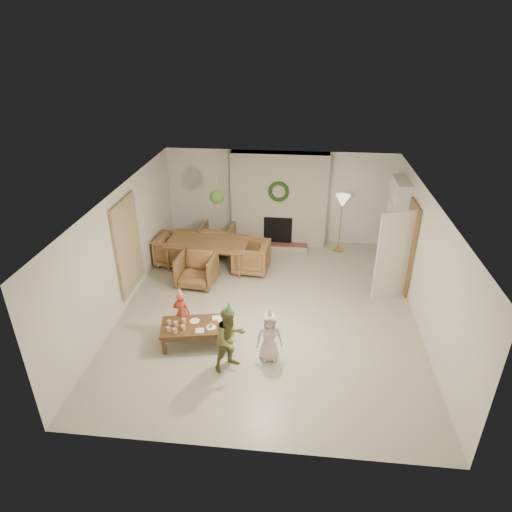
# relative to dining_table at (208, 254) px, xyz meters

# --- Properties ---
(floor) EXTENTS (7.00, 7.00, 0.00)m
(floor) POSITION_rel_dining_table_xyz_m (1.62, -1.73, -0.34)
(floor) COLOR #B7B29E
(floor) RESTS_ON ground
(ceiling) EXTENTS (7.00, 7.00, 0.00)m
(ceiling) POSITION_rel_dining_table_xyz_m (1.62, -1.73, 2.16)
(ceiling) COLOR white
(ceiling) RESTS_ON wall_back
(wall_back) EXTENTS (7.00, 0.00, 7.00)m
(wall_back) POSITION_rel_dining_table_xyz_m (1.62, 1.77, 0.91)
(wall_back) COLOR silver
(wall_back) RESTS_ON floor
(wall_front) EXTENTS (7.00, 0.00, 7.00)m
(wall_front) POSITION_rel_dining_table_xyz_m (1.62, -5.23, 0.91)
(wall_front) COLOR silver
(wall_front) RESTS_ON floor
(wall_left) EXTENTS (0.00, 7.00, 7.00)m
(wall_left) POSITION_rel_dining_table_xyz_m (-1.38, -1.73, 0.91)
(wall_left) COLOR silver
(wall_left) RESTS_ON floor
(wall_right) EXTENTS (0.00, 7.00, 7.00)m
(wall_right) POSITION_rel_dining_table_xyz_m (4.62, -1.73, 0.91)
(wall_right) COLOR silver
(wall_right) RESTS_ON floor
(fireplace_mass) EXTENTS (2.50, 0.40, 2.50)m
(fireplace_mass) POSITION_rel_dining_table_xyz_m (1.62, 1.57, 0.91)
(fireplace_mass) COLOR #542416
(fireplace_mass) RESTS_ON floor
(fireplace_hearth) EXTENTS (1.60, 0.30, 0.12)m
(fireplace_hearth) POSITION_rel_dining_table_xyz_m (1.62, 1.22, -0.28)
(fireplace_hearth) COLOR maroon
(fireplace_hearth) RESTS_ON floor
(fireplace_firebox) EXTENTS (0.75, 0.12, 0.75)m
(fireplace_firebox) POSITION_rel_dining_table_xyz_m (1.62, 1.39, 0.11)
(fireplace_firebox) COLOR black
(fireplace_firebox) RESTS_ON floor
(fireplace_wreath) EXTENTS (0.54, 0.10, 0.54)m
(fireplace_wreath) POSITION_rel_dining_table_xyz_m (1.62, 1.34, 1.21)
(fireplace_wreath) COLOR #183714
(fireplace_wreath) RESTS_ON fireplace_mass
(floor_lamp_base) EXTENTS (0.29, 0.29, 0.03)m
(floor_lamp_base) POSITION_rel_dining_table_xyz_m (3.25, 1.27, -0.33)
(floor_lamp_base) COLOR gold
(floor_lamp_base) RESTS_ON floor
(floor_lamp_post) EXTENTS (0.03, 0.03, 1.39)m
(floor_lamp_post) POSITION_rel_dining_table_xyz_m (3.25, 1.27, 0.37)
(floor_lamp_post) COLOR gold
(floor_lamp_post) RESTS_ON floor
(floor_lamp_shade) EXTENTS (0.37, 0.37, 0.31)m
(floor_lamp_shade) POSITION_rel_dining_table_xyz_m (3.25, 1.27, 1.04)
(floor_lamp_shade) COLOR beige
(floor_lamp_shade) RESTS_ON floor_lamp_post
(bookshelf_carcass) EXTENTS (0.30, 1.00, 2.20)m
(bookshelf_carcass) POSITION_rel_dining_table_xyz_m (4.46, 0.57, 0.76)
(bookshelf_carcass) COLOR white
(bookshelf_carcass) RESTS_ON floor
(bookshelf_shelf_a) EXTENTS (0.30, 0.92, 0.03)m
(bookshelf_shelf_a) POSITION_rel_dining_table_xyz_m (4.44, 0.57, 0.11)
(bookshelf_shelf_a) COLOR white
(bookshelf_shelf_a) RESTS_ON bookshelf_carcass
(bookshelf_shelf_b) EXTENTS (0.30, 0.92, 0.03)m
(bookshelf_shelf_b) POSITION_rel_dining_table_xyz_m (4.44, 0.57, 0.51)
(bookshelf_shelf_b) COLOR white
(bookshelf_shelf_b) RESTS_ON bookshelf_carcass
(bookshelf_shelf_c) EXTENTS (0.30, 0.92, 0.03)m
(bookshelf_shelf_c) POSITION_rel_dining_table_xyz_m (4.44, 0.57, 0.91)
(bookshelf_shelf_c) COLOR white
(bookshelf_shelf_c) RESTS_ON bookshelf_carcass
(bookshelf_shelf_d) EXTENTS (0.30, 0.92, 0.03)m
(bookshelf_shelf_d) POSITION_rel_dining_table_xyz_m (4.44, 0.57, 1.31)
(bookshelf_shelf_d) COLOR white
(bookshelf_shelf_d) RESTS_ON bookshelf_carcass
(books_row_lower) EXTENTS (0.20, 0.40, 0.24)m
(books_row_lower) POSITION_rel_dining_table_xyz_m (4.42, 0.42, 0.25)
(books_row_lower) COLOR #A63E1E
(books_row_lower) RESTS_ON bookshelf_shelf_a
(books_row_mid) EXTENTS (0.20, 0.44, 0.24)m
(books_row_mid) POSITION_rel_dining_table_xyz_m (4.42, 0.62, 0.65)
(books_row_mid) COLOR navy
(books_row_mid) RESTS_ON bookshelf_shelf_b
(books_row_upper) EXTENTS (0.20, 0.36, 0.22)m
(books_row_upper) POSITION_rel_dining_table_xyz_m (4.42, 0.47, 1.04)
(books_row_upper) COLOR gold
(books_row_upper) RESTS_ON bookshelf_shelf_c
(door_frame) EXTENTS (0.05, 0.86, 2.04)m
(door_frame) POSITION_rel_dining_table_xyz_m (4.58, -0.53, 0.68)
(door_frame) COLOR brown
(door_frame) RESTS_ON floor
(door_leaf) EXTENTS (0.77, 0.32, 2.00)m
(door_leaf) POSITION_rel_dining_table_xyz_m (4.20, -0.91, 0.66)
(door_leaf) COLOR beige
(door_leaf) RESTS_ON floor
(curtain_panel) EXTENTS (0.06, 1.20, 2.00)m
(curtain_panel) POSITION_rel_dining_table_xyz_m (-1.34, -1.53, 0.91)
(curtain_panel) COLOR tan
(curtain_panel) RESTS_ON wall_left
(dining_table) EXTENTS (2.05, 1.27, 0.69)m
(dining_table) POSITION_rel_dining_table_xyz_m (0.00, 0.00, 0.00)
(dining_table) COLOR brown
(dining_table) RESTS_ON floor
(dining_chair_near) EXTENTS (0.89, 0.91, 0.76)m
(dining_chair_near) POSITION_rel_dining_table_xyz_m (-0.08, -0.86, 0.04)
(dining_chair_near) COLOR brown
(dining_chair_near) RESTS_ON floor
(dining_chair_far) EXTENTS (0.89, 0.91, 0.76)m
(dining_chair_far) POSITION_rel_dining_table_xyz_m (0.08, 0.86, 0.04)
(dining_chair_far) COLOR brown
(dining_chair_far) RESTS_ON floor
(dining_chair_left) EXTENTS (0.91, 0.89, 0.76)m
(dining_chair_left) POSITION_rel_dining_table_xyz_m (-0.86, 0.08, 0.04)
(dining_chair_left) COLOR brown
(dining_chair_left) RESTS_ON floor
(dining_chair_right) EXTENTS (0.91, 0.89, 0.76)m
(dining_chair_right) POSITION_rel_dining_table_xyz_m (1.07, -0.10, 0.04)
(dining_chair_right) COLOR brown
(dining_chair_right) RESTS_ON floor
(hanging_plant_cord) EXTENTS (0.01, 0.01, 0.70)m
(hanging_plant_cord) POSITION_rel_dining_table_xyz_m (0.32, -0.23, 1.81)
(hanging_plant_cord) COLOR tan
(hanging_plant_cord) RESTS_ON ceiling
(hanging_plant_pot) EXTENTS (0.16, 0.16, 0.12)m
(hanging_plant_pot) POSITION_rel_dining_table_xyz_m (0.32, -0.23, 1.46)
(hanging_plant_pot) COLOR brown
(hanging_plant_pot) RESTS_ON hanging_plant_cord
(hanging_plant_foliage) EXTENTS (0.32, 0.32, 0.32)m
(hanging_plant_foliage) POSITION_rel_dining_table_xyz_m (0.32, -0.23, 1.58)
(hanging_plant_foliage) COLOR #284E1A
(hanging_plant_foliage) RESTS_ON hanging_plant_pot
(coffee_table_top) EXTENTS (1.43, 0.91, 0.06)m
(coffee_table_top) POSITION_rel_dining_table_xyz_m (0.41, -2.96, 0.03)
(coffee_table_top) COLOR #4E341A
(coffee_table_top) RESTS_ON floor
(coffee_table_apron) EXTENTS (1.31, 0.79, 0.08)m
(coffee_table_apron) POSITION_rel_dining_table_xyz_m (0.41, -2.96, -0.04)
(coffee_table_apron) COLOR #4E341A
(coffee_table_apron) RESTS_ON floor
(coffee_leg_fl) EXTENTS (0.08, 0.08, 0.35)m
(coffee_leg_fl) POSITION_rel_dining_table_xyz_m (-0.13, -3.34, -0.17)
(coffee_leg_fl) COLOR #4E341A
(coffee_leg_fl) RESTS_ON floor
(coffee_leg_fr) EXTENTS (0.08, 0.08, 0.35)m
(coffee_leg_fr) POSITION_rel_dining_table_xyz_m (1.05, -3.11, -0.17)
(coffee_leg_fr) COLOR #4E341A
(coffee_leg_fr) RESTS_ON floor
(coffee_leg_bl) EXTENTS (0.08, 0.08, 0.35)m
(coffee_leg_bl) POSITION_rel_dining_table_xyz_m (-0.23, -2.81, -0.17)
(coffee_leg_bl) COLOR #4E341A
(coffee_leg_bl) RESTS_ON floor
(coffee_leg_br) EXTENTS (0.08, 0.08, 0.35)m
(coffee_leg_br) POSITION_rel_dining_table_xyz_m (0.94, -2.58, -0.17)
(coffee_leg_br) COLOR #4E341A
(coffee_leg_br) RESTS_ON floor
(cup_a) EXTENTS (0.08, 0.08, 0.09)m
(cup_a) POSITION_rel_dining_table_xyz_m (-0.06, -3.21, 0.11)
(cup_a) COLOR silver
(cup_a) RESTS_ON coffee_table_top
(cup_b) EXTENTS (0.08, 0.08, 0.09)m
(cup_b) POSITION_rel_dining_table_xyz_m (-0.10, -3.01, 0.11)
(cup_b) COLOR silver
(cup_b) RESTS_ON coffee_table_top
(cup_c) EXTENTS (0.08, 0.08, 0.09)m
(cup_c) POSITION_rel_dining_table_xyz_m (0.07, -3.23, 0.11)
(cup_c) COLOR silver
(cup_c) RESTS_ON coffee_table_top
(cup_d) EXTENTS (0.08, 0.08, 0.09)m
(cup_d) POSITION_rel_dining_table_xyz_m (0.03, -3.03, 0.11)
(cup_d) COLOR silver
(cup_d) RESTS_ON coffee_table_top
(cup_e) EXTENTS (0.08, 0.08, 0.09)m
(cup_e) POSITION_rel_dining_table_xyz_m (0.19, -3.13, 0.11)
(cup_e) COLOR silver
(cup_e) RESTS_ON coffee_table_top
(cup_f) EXTENTS (0.08, 0.08, 0.09)m
(cup_f) POSITION_rel_dining_table_xyz_m (0.15, -2.93, 0.11)
(cup_f) COLOR silver
(cup_f) RESTS_ON coffee_table_top
(plate_a) EXTENTS (0.22, 0.22, 0.01)m
(plate_a) POSITION_rel_dining_table_xyz_m (0.33, -2.85, 0.07)
(plate_a) COLOR white
(plate_a) RESTS_ON coffee_table_top
(plate_b) EXTENTS (0.22, 0.22, 0.01)m
(plate_b) POSITION_rel_dining_table_xyz_m (0.68, -3.01, 0.07)
(plate_b) COLOR white
(plate_b) RESTS_ON coffee_table_top
(plate_c) EXTENTS (0.22, 0.22, 0.01)m
(plate_c) POSITION_rel_dining_table_xyz_m (0.84, -2.77, 0.07)
(plate_c) COLOR white
(plate_c) RESTS_ON coffee_table_top
(food_scoop) EXTENTS (0.08, 0.08, 0.07)m
(food_scoop) POSITION_rel_dining_table_xyz_m (0.68, -3.01, 0.11)
(food_scoop) COLOR tan
(food_scoop) RESTS_ON plate_b
(napkin_left) EXTENTS (0.18, 0.18, 0.01)m
(napkin_left) POSITION_rel_dining_table_xyz_m (0.49, -3.13, 0.07)
(napkin_left) COLOR #FFBBC8
(napkin_left) RESTS_ON coffee_table_top
(napkin_right) EXTENTS (0.18, 0.18, 0.01)m
(napkin_right) POSITION_rel_dining_table_xyz_m (0.72, -2.71, 0.07)
(napkin_right) COLOR #FFBBC8
(napkin_right) RESTS_ON coffee_table_top
(child_red) EXTENTS (0.33, 0.22, 0.89)m
(child_red) POSITION_rel_dining_table_xyz_m (0.04, -2.67, 0.10)
(child_red) COLOR #C23929
(child_red) RESTS_ON floor
(party_hat_red) EXTENTS (0.15, 0.15, 0.17)m
(party_hat_red) POSITION_rel_dining_table_xyz_m (0.04, -2.67, 0.58)
(party_hat_red) COLOR #FFBB54
(party_hat_red) RESTS_ON child_red
(child_plaid) EXTENTS (0.74, 0.73, 1.21)m
(child_plaid) POSITION_rel_dining_table_xyz_m (1.12, -3.56, 0.26)
(child_plaid) COLOR olive
(child_plaid) RESTS_ON floor
(party_hat_plaid) EXTENTS (0.19, 0.19, 0.20)m
(party_hat_plaid) POSITION_rel_dining_table_xyz_m (1.12, -3.56, 0.91)
(party_hat_plaid) COLOR green
(party_hat_plaid) RESTS_ON child_plaid
(child_pink) EXTENTS (0.51, 0.38, 0.94)m
(child_pink) POSITION_rel_dining_table_xyz_m (1.76, -3.26, 0.13)
(child_pink) COLOR #EABBCA
(child_pink) RESTS_ON floor
(party_hat_pink) EXTENTS (0.12, 0.12, 0.17)m
(party_hat_pink) POSITION_rel_dining_table_xyz_m (1.76, -3.26, 0.64)
(party_hat_pink) COLOR #BBBCC3
(party_hat_pink) RESTS_ON child_pink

